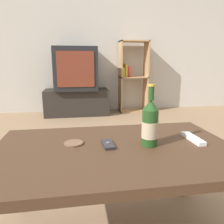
# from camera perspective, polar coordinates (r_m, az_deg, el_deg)

# --- Properties ---
(back_wall) EXTENTS (8.00, 0.05, 2.60)m
(back_wall) POSITION_cam_1_polar(r_m,az_deg,el_deg) (3.99, -7.04, 19.06)
(back_wall) COLOR beige
(back_wall) RESTS_ON ground_plane
(coffee_table) EXTENTS (1.13, 0.70, 0.48)m
(coffee_table) POSITION_cam_1_polar(r_m,az_deg,el_deg) (1.06, 0.91, -12.79)
(coffee_table) COLOR #422B1C
(coffee_table) RESTS_ON ground_plane
(tv_stand) EXTENTS (1.04, 0.47, 0.42)m
(tv_stand) POSITION_cam_1_polar(r_m,az_deg,el_deg) (3.72, -9.15, 2.60)
(tv_stand) COLOR #28231E
(tv_stand) RESTS_ON ground_plane
(television) EXTENTS (0.68, 0.61, 0.68)m
(television) POSITION_cam_1_polar(r_m,az_deg,el_deg) (3.66, -9.47, 11.11)
(television) COLOR black
(television) RESTS_ON tv_stand
(bookshelf) EXTENTS (0.48, 0.30, 1.22)m
(bookshelf) POSITION_cam_1_polar(r_m,az_deg,el_deg) (3.88, 5.23, 9.31)
(bookshelf) COLOR tan
(bookshelf) RESTS_ON ground_plane
(beer_bottle) EXTENTS (0.08, 0.08, 0.29)m
(beer_bottle) POSITION_cam_1_polar(r_m,az_deg,el_deg) (1.04, 9.92, -3.11)
(beer_bottle) COLOR #1E4219
(beer_bottle) RESTS_ON coffee_table
(cell_phone) EXTENTS (0.05, 0.12, 0.02)m
(cell_phone) POSITION_cam_1_polar(r_m,az_deg,el_deg) (1.05, -1.07, -8.42)
(cell_phone) COLOR #232328
(cell_phone) RESTS_ON coffee_table
(remote_control) EXTENTS (0.04, 0.17, 0.02)m
(remote_control) POSITION_cam_1_polar(r_m,az_deg,el_deg) (1.19, 20.41, -6.47)
(remote_control) COLOR white
(remote_control) RESTS_ON coffee_table
(coaster) EXTENTS (0.09, 0.09, 0.01)m
(coaster) POSITION_cam_1_polar(r_m,az_deg,el_deg) (1.09, -10.00, -8.03)
(coaster) COLOR brown
(coaster) RESTS_ON coffee_table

